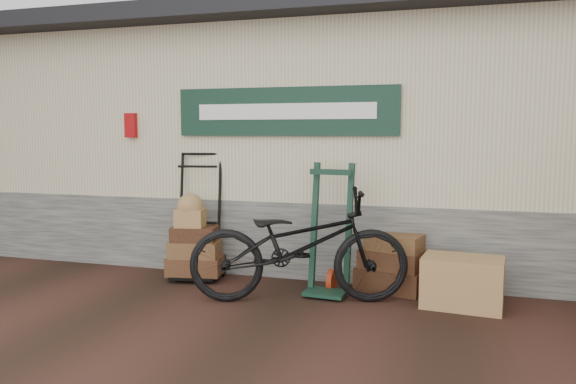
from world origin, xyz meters
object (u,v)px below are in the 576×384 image
object	(u,v)px
green_barrow	(330,229)
wicker_hamper	(462,282)
porter_trolley	(198,214)
suitcase_stack	(391,262)
bicycle	(299,239)

from	to	relation	value
green_barrow	wicker_hamper	size ratio (longest dim) A/B	1.82
porter_trolley	suitcase_stack	world-z (taller)	porter_trolley
porter_trolley	suitcase_stack	xyz separation A→B (m)	(2.27, 0.06, -0.44)
suitcase_stack	wicker_hamper	bearing A→B (deg)	-27.88
porter_trolley	green_barrow	distance (m)	1.68
wicker_hamper	suitcase_stack	bearing A→B (deg)	152.12
wicker_hamper	bicycle	size ratio (longest dim) A/B	0.34
wicker_hamper	green_barrow	bearing A→B (deg)	177.37
green_barrow	suitcase_stack	xyz separation A→B (m)	(0.61, 0.33, -0.38)
green_barrow	bicycle	xyz separation A→B (m)	(-0.24, -0.36, -0.05)
green_barrow	bicycle	world-z (taller)	green_barrow
porter_trolley	wicker_hamper	world-z (taller)	porter_trolley
green_barrow	bicycle	distance (m)	0.44
porter_trolley	suitcase_stack	distance (m)	2.31
porter_trolley	wicker_hamper	bearing A→B (deg)	-16.73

